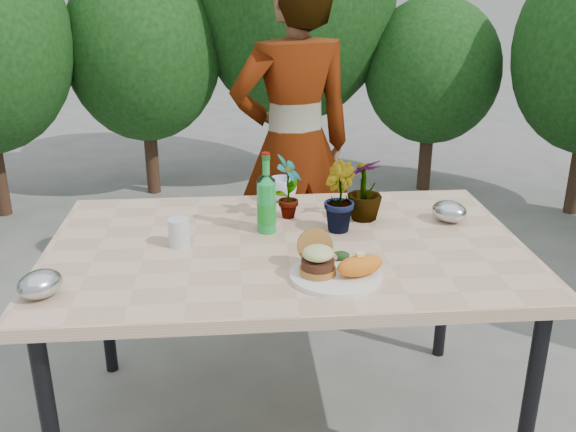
{
  "coord_description": "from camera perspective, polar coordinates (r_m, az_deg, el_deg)",
  "views": [
    {
      "loc": [
        -0.16,
        -1.98,
        1.62
      ],
      "look_at": [
        0.0,
        -0.08,
        0.88
      ],
      "focal_mm": 40.0,
      "sensor_mm": 36.0,
      "label": 1
    }
  ],
  "objects": [
    {
      "name": "sparkling_water",
      "position": [
        2.23,
        -1.92,
        1.03
      ],
      "size": [
        0.07,
        0.07,
        0.28
      ],
      "rotation": [
        0.0,
        0.0,
        -0.08
      ],
      "color": "green",
      "rests_on": "patio_table"
    },
    {
      "name": "grilled_veg",
      "position": [
        2.02,
        4.36,
        -3.56
      ],
      "size": [
        0.08,
        0.05,
        0.03
      ],
      "color": "olive",
      "rests_on": "dinner_plate"
    },
    {
      "name": "shrub_hedge",
      "position": [
        3.7,
        1.5,
        14.58
      ],
      "size": [
        6.86,
        5.19,
        2.48
      ],
      "color": "#382316",
      "rests_on": "ground"
    },
    {
      "name": "wine_bottle",
      "position": [
        2.24,
        -1.95,
        1.22
      ],
      "size": [
        0.07,
        0.07,
        0.28
      ],
      "rotation": [
        0.0,
        0.0,
        -0.31
      ],
      "color": "black",
      "rests_on": "patio_table"
    },
    {
      "name": "sweet_potato",
      "position": [
        1.92,
        6.4,
        -4.4
      ],
      "size": [
        0.17,
        0.12,
        0.06
      ],
      "primitive_type": "ellipsoid",
      "rotation": [
        0.0,
        0.0,
        0.35
      ],
      "color": "orange",
      "rests_on": "dinner_plate"
    },
    {
      "name": "patio_table",
      "position": [
        2.19,
        -0.18,
        -3.82
      ],
      "size": [
        1.6,
        1.0,
        0.75
      ],
      "color": "#D2AD8C",
      "rests_on": "ground"
    },
    {
      "name": "dinner_plate",
      "position": [
        1.94,
        4.27,
        -5.26
      ],
      "size": [
        0.28,
        0.28,
        0.01
      ],
      "primitive_type": "cylinder",
      "color": "white",
      "rests_on": "patio_table"
    },
    {
      "name": "seedling_right",
      "position": [
        2.36,
        6.84,
        2.37
      ],
      "size": [
        0.18,
        0.18,
        0.23
      ],
      "primitive_type": "imported",
      "rotation": [
        0.0,
        0.0,
        3.67
      ],
      "color": "#215E20",
      "rests_on": "patio_table"
    },
    {
      "name": "foil_packet_left",
      "position": [
        1.94,
        -21.15,
        -5.66
      ],
      "size": [
        0.17,
        0.17,
        0.08
      ],
      "primitive_type": "ellipsoid",
      "rotation": [
        0.0,
        0.0,
        0.87
      ],
      "color": "#B2B4B9",
      "rests_on": "patio_table"
    },
    {
      "name": "burger_stack",
      "position": [
        1.93,
        2.6,
        -3.66
      ],
      "size": [
        0.11,
        0.16,
        0.11
      ],
      "color": "#B7722D",
      "rests_on": "dinner_plate"
    },
    {
      "name": "seedling_mid",
      "position": [
        2.25,
        4.46,
        1.69
      ],
      "size": [
        0.14,
        0.15,
        0.24
      ],
      "primitive_type": "imported",
      "rotation": [
        0.0,
        0.0,
        1.8
      ],
      "color": "#1F5A1F",
      "rests_on": "patio_table"
    },
    {
      "name": "seedling_left",
      "position": [
        2.35,
        0.02,
        2.58
      ],
      "size": [
        0.14,
        0.15,
        0.24
      ],
      "primitive_type": "imported",
      "rotation": [
        0.0,
        0.0,
        1.07
      ],
      "color": "#2C5B1F",
      "rests_on": "patio_table"
    },
    {
      "name": "foil_packet_right",
      "position": [
        2.42,
        14.13,
        0.4
      ],
      "size": [
        0.17,
        0.17,
        0.08
      ],
      "primitive_type": "ellipsoid",
      "rotation": [
        0.0,
        0.0,
        2.28
      ],
      "color": "#B6B9BE",
      "rests_on": "patio_table"
    },
    {
      "name": "plastic_cup",
      "position": [
        2.16,
        -9.66,
        -1.46
      ],
      "size": [
        0.07,
        0.07,
        0.09
      ],
      "primitive_type": "cylinder",
      "color": "silver",
      "rests_on": "patio_table"
    },
    {
      "name": "blue_bowl",
      "position": [
        2.56,
        -0.52,
        2.39
      ],
      "size": [
        0.12,
        0.12,
        0.09
      ],
      "primitive_type": "imported",
      "rotation": [
        0.0,
        0.0,
        -0.07
      ],
      "color": "silver",
      "rests_on": "patio_table"
    },
    {
      "name": "person",
      "position": [
        3.03,
        0.51,
        6.12
      ],
      "size": [
        0.69,
        0.55,
        1.67
      ],
      "primitive_type": "imported",
      "rotation": [
        0.0,
        0.0,
        3.42
      ],
      "color": "#8A5A45",
      "rests_on": "ground"
    },
    {
      "name": "ground",
      "position": [
        2.56,
        -0.16,
        -18.0
      ],
      "size": [
        80.0,
        80.0,
        0.0
      ],
      "primitive_type": "plane",
      "color": "#60605C",
      "rests_on": "ground"
    }
  ]
}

